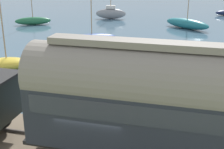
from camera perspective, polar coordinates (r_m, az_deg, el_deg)
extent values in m
cube|color=#426075|center=(53.85, 11.30, 11.00)|extent=(80.00, 80.00, 0.01)
cube|color=#4C4742|center=(13.72, -1.66, -12.53)|extent=(0.07, 54.88, 0.12)
cylinder|color=black|center=(15.39, -19.73, -7.36)|extent=(0.12, 1.11, 1.11)
cylinder|color=black|center=(13.45, -1.11, -11.02)|extent=(0.12, 0.76, 0.76)
cylinder|color=black|center=(13.82, -6.32, -10.26)|extent=(0.12, 0.76, 0.76)
cube|color=black|center=(12.22, 8.52, -13.02)|extent=(2.06, 10.27, 0.16)
cube|color=#232833|center=(11.55, 8.86, -7.32)|extent=(2.29, 9.86, 2.56)
cube|color=#2D333D|center=(11.36, 8.98, -5.30)|extent=(2.32, 9.25, 0.72)
cylinder|color=gray|center=(11.04, 9.20, -1.37)|extent=(2.40, 9.86, 2.40)
cube|color=gray|center=(10.64, 9.59, 5.28)|extent=(0.80, 8.22, 0.24)
ellipsoid|color=gold|center=(25.34, -18.68, 1.89)|extent=(3.08, 3.96, 0.92)
cylinder|color=#9E8460|center=(24.68, -19.38, 8.12)|extent=(0.10, 0.10, 4.71)
ellipsoid|color=#236B42|center=(43.49, -14.24, 9.48)|extent=(3.08, 4.64, 1.03)
ellipsoid|color=gray|center=(46.88, -0.23, 11.05)|extent=(1.60, 4.54, 1.49)
cube|color=silver|center=(46.74, -0.23, 12.23)|extent=(0.79, 1.40, 0.45)
ellipsoid|color=#335199|center=(32.67, -3.71, 6.70)|extent=(3.56, 5.30, 0.89)
ellipsoid|color=#1E707A|center=(40.72, 13.54, 9.03)|extent=(4.78, 6.08, 1.24)
ellipsoid|color=silver|center=(23.50, -8.28, 0.80)|extent=(1.82, 2.54, 0.47)
ellipsoid|color=beige|center=(21.21, 8.95, -1.46)|extent=(1.37, 1.97, 0.38)
ellipsoid|color=silver|center=(24.53, -1.94, 1.74)|extent=(1.49, 2.01, 0.41)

